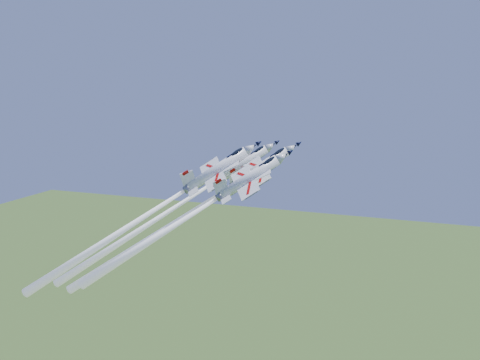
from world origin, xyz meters
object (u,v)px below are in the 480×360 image
(jet_left, at_px, (171,210))
(jet_slot, at_px, (147,215))
(jet_right, at_px, (191,215))
(jet_lead, at_px, (189,214))

(jet_left, xyz_separation_m, jet_slot, (-0.44, -9.25, 1.10))
(jet_left, bearing_deg, jet_right, 6.77)
(jet_lead, relative_size, jet_right, 1.15)
(jet_right, bearing_deg, jet_left, -173.23)
(jet_right, height_order, jet_slot, jet_slot)
(jet_lead, bearing_deg, jet_right, -4.94)
(jet_lead, distance_m, jet_right, 7.72)
(jet_slot, bearing_deg, jet_lead, 79.30)
(jet_left, bearing_deg, jet_slot, -36.10)
(jet_lead, relative_size, jet_slot, 0.97)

